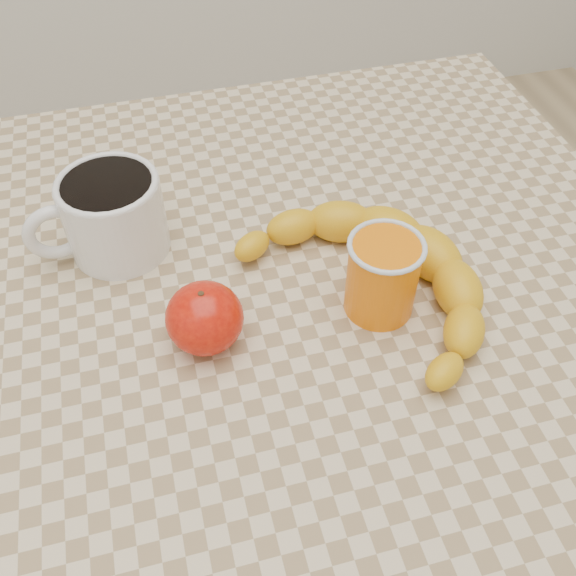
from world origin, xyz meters
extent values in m
plane|color=tan|center=(0.00, 0.00, 0.00)|extent=(3.00, 3.00, 0.00)
cube|color=beige|center=(0.00, 0.00, 0.73)|extent=(0.80, 0.80, 0.04)
cube|color=olive|center=(0.00, 0.00, 0.68)|extent=(0.74, 0.74, 0.06)
cylinder|color=olive|center=(-0.35, 0.35, 0.35)|extent=(0.05, 0.05, 0.71)
cylinder|color=olive|center=(0.35, 0.35, 0.35)|extent=(0.05, 0.05, 0.71)
cylinder|color=silver|center=(-0.15, 0.12, 0.79)|extent=(0.11, 0.11, 0.08)
cylinder|color=black|center=(-0.15, 0.12, 0.83)|extent=(0.09, 0.09, 0.01)
torus|color=silver|center=(-0.15, 0.12, 0.83)|extent=(0.10, 0.10, 0.01)
torus|color=silver|center=(-0.20, 0.11, 0.79)|extent=(0.06, 0.02, 0.06)
cylinder|color=orange|center=(0.08, -0.03, 0.79)|extent=(0.06, 0.06, 0.08)
torus|color=silver|center=(0.08, -0.03, 0.83)|extent=(0.07, 0.07, 0.00)
ellipsoid|color=#A20B05|center=(-0.08, -0.03, 0.78)|extent=(0.09, 0.09, 0.06)
cylinder|color=#382311|center=(-0.08, -0.03, 0.81)|extent=(0.01, 0.01, 0.01)
camera|label=1|loc=(-0.10, -0.39, 1.21)|focal=40.00mm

